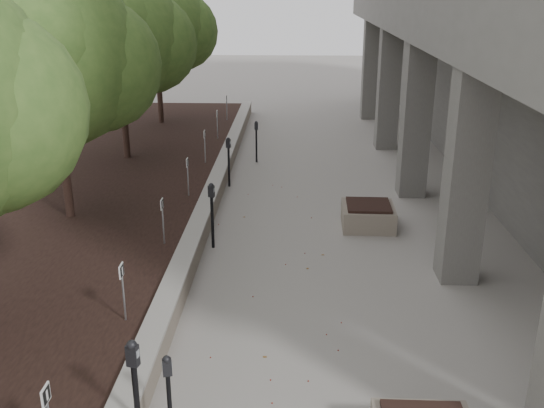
# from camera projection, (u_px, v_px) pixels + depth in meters

# --- Properties ---
(retaining_wall) EXTENTS (0.39, 26.00, 0.50)m
(retaining_wall) POSITION_uv_depth(u_px,v_px,m) (207.00, 208.00, 14.82)
(retaining_wall) COLOR gray
(retaining_wall) RESTS_ON ground
(planting_bed) EXTENTS (7.00, 26.00, 0.40)m
(planting_bed) POSITION_uv_depth(u_px,v_px,m) (57.00, 208.00, 14.97)
(planting_bed) COLOR black
(planting_bed) RESTS_ON ground
(crabapple_tree_3) EXTENTS (4.60, 4.00, 5.44)m
(crabapple_tree_3) POSITION_uv_depth(u_px,v_px,m) (56.00, 96.00, 13.01)
(crabapple_tree_3) COLOR #3B5F24
(crabapple_tree_3) RESTS_ON planting_bed
(crabapple_tree_4) EXTENTS (4.60, 4.00, 5.44)m
(crabapple_tree_4) POSITION_uv_depth(u_px,v_px,m) (120.00, 66.00, 17.72)
(crabapple_tree_4) COLOR #3B5F24
(crabapple_tree_4) RESTS_ON planting_bed
(crabapple_tree_5) EXTENTS (4.60, 4.00, 5.44)m
(crabapple_tree_5) POSITION_uv_depth(u_px,v_px,m) (157.00, 49.00, 22.42)
(crabapple_tree_5) COLOR #3B5F24
(crabapple_tree_5) RESTS_ON planting_bed
(parking_sign_3) EXTENTS (0.04, 0.22, 0.96)m
(parking_sign_3) POSITION_uv_depth(u_px,v_px,m) (123.00, 292.00, 9.46)
(parking_sign_3) COLOR black
(parking_sign_3) RESTS_ON planting_bed
(parking_sign_4) EXTENTS (0.04, 0.22, 0.96)m
(parking_sign_4) POSITION_uv_depth(u_px,v_px,m) (163.00, 221.00, 12.28)
(parking_sign_4) COLOR black
(parking_sign_4) RESTS_ON planting_bed
(parking_sign_5) EXTENTS (0.04, 0.22, 0.96)m
(parking_sign_5) POSITION_uv_depth(u_px,v_px,m) (188.00, 177.00, 15.10)
(parking_sign_5) COLOR black
(parking_sign_5) RESTS_ON planting_bed
(parking_sign_6) EXTENTS (0.04, 0.22, 0.96)m
(parking_sign_6) POSITION_uv_depth(u_px,v_px,m) (205.00, 147.00, 17.92)
(parking_sign_6) COLOR black
(parking_sign_6) RESTS_ON planting_bed
(parking_sign_7) EXTENTS (0.04, 0.22, 0.96)m
(parking_sign_7) POSITION_uv_depth(u_px,v_px,m) (217.00, 124.00, 20.74)
(parking_sign_7) COLOR black
(parking_sign_7) RESTS_ON planting_bed
(parking_sign_8) EXTENTS (0.04, 0.22, 0.96)m
(parking_sign_8) POSITION_uv_depth(u_px,v_px,m) (227.00, 108.00, 23.56)
(parking_sign_8) COLOR black
(parking_sign_8) RESTS_ON planting_bed
(parking_meter_1) EXTENTS (0.15, 0.12, 1.27)m
(parking_meter_1) POSITION_uv_depth(u_px,v_px,m) (169.00, 401.00, 7.38)
(parking_meter_1) COLOR black
(parking_meter_1) RESTS_ON ground
(parking_meter_2) EXTENTS (0.18, 0.15, 1.58)m
(parking_meter_2) POSITION_uv_depth(u_px,v_px,m) (137.00, 399.00, 7.16)
(parking_meter_2) COLOR black
(parking_meter_2) RESTS_ON ground
(parking_meter_3) EXTENTS (0.17, 0.14, 1.46)m
(parking_meter_3) POSITION_uv_depth(u_px,v_px,m) (212.00, 216.00, 13.00)
(parking_meter_3) COLOR black
(parking_meter_3) RESTS_ON ground
(parking_meter_4) EXTENTS (0.16, 0.14, 1.41)m
(parking_meter_4) POSITION_uv_depth(u_px,v_px,m) (229.00, 162.00, 17.00)
(parking_meter_4) COLOR black
(parking_meter_4) RESTS_ON ground
(parking_meter_5) EXTENTS (0.14, 0.10, 1.33)m
(parking_meter_5) POSITION_uv_depth(u_px,v_px,m) (256.00, 142.00, 19.36)
(parking_meter_5) COLOR black
(parking_meter_5) RESTS_ON ground
(planter_back) EXTENTS (1.22, 1.22, 0.56)m
(planter_back) POSITION_uv_depth(u_px,v_px,m) (368.00, 215.00, 14.30)
(planter_back) COLOR gray
(planter_back) RESTS_ON ground
(berry_scatter) EXTENTS (3.30, 14.10, 0.02)m
(berry_scatter) POSITION_uv_depth(u_px,v_px,m) (273.00, 298.00, 11.08)
(berry_scatter) COLOR maroon
(berry_scatter) RESTS_ON ground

